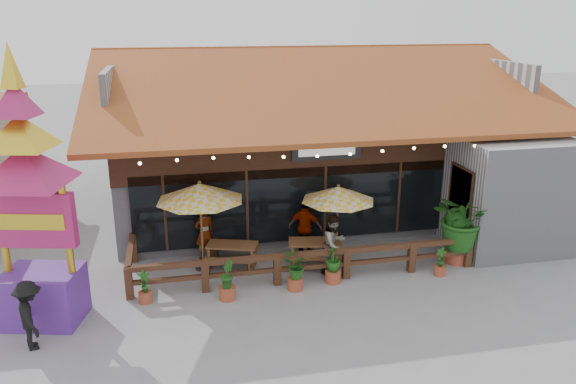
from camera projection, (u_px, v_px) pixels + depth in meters
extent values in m
plane|color=gray|center=(357.00, 269.00, 16.70)|extent=(100.00, 100.00, 0.00)
cube|color=#A6A6AB|center=(303.00, 150.00, 22.62)|extent=(14.00, 10.00, 4.00)
cube|color=#3B1F12|center=(294.00, 152.00, 17.22)|extent=(11.00, 0.16, 1.60)
cube|color=black|center=(294.00, 204.00, 17.72)|extent=(10.00, 0.12, 2.40)
cube|color=#EDAE6A|center=(293.00, 202.00, 17.91)|extent=(9.80, 0.05, 2.20)
cube|color=#A6A6AB|center=(510.00, 194.00, 17.78)|extent=(3.50, 2.70, 3.60)
cube|color=red|center=(461.00, 193.00, 17.23)|extent=(0.06, 1.20, 1.50)
cube|color=#3B1F12|center=(460.00, 193.00, 17.23)|extent=(0.04, 1.34, 1.64)
cube|color=brown|center=(328.00, 88.00, 18.47)|extent=(15.50, 7.05, 2.37)
cube|color=brown|center=(286.00, 69.00, 25.00)|extent=(15.50, 7.05, 2.37)
cube|color=brown|center=(304.00, 47.00, 21.39)|extent=(15.50, 0.30, 0.12)
cube|color=#A6A6AB|center=(117.00, 87.00, 20.43)|extent=(0.20, 9.00, 1.80)
cube|color=#A6A6AB|center=(468.00, 78.00, 23.16)|extent=(0.20, 9.00, 1.80)
cube|color=black|center=(327.00, 151.00, 17.30)|extent=(2.20, 0.10, 0.55)
cube|color=silver|center=(327.00, 152.00, 17.25)|extent=(1.80, 0.02, 0.25)
cube|color=#3B1F12|center=(165.00, 214.00, 16.90)|extent=(0.08, 0.08, 2.40)
cube|color=#3B1F12|center=(247.00, 208.00, 17.39)|extent=(0.08, 0.08, 2.40)
cube|color=#3B1F12|center=(325.00, 203.00, 17.88)|extent=(0.08, 0.08, 2.40)
cube|color=#3B1F12|center=(399.00, 198.00, 18.37)|extent=(0.08, 0.08, 2.40)
sphere|color=#FFD88C|center=(140.00, 163.00, 14.52)|extent=(0.09, 0.09, 0.09)
sphere|color=#FFD88C|center=(177.00, 160.00, 14.69)|extent=(0.09, 0.09, 0.09)
sphere|color=#FFD88C|center=(213.00, 158.00, 14.88)|extent=(0.09, 0.09, 0.09)
sphere|color=#FFD88C|center=(249.00, 157.00, 15.07)|extent=(0.09, 0.09, 0.09)
sphere|color=#FFD88C|center=(284.00, 157.00, 15.27)|extent=(0.09, 0.09, 0.09)
sphere|color=#FFD88C|center=(317.00, 156.00, 15.46)|extent=(0.09, 0.09, 0.09)
sphere|color=#FFD88C|center=(350.00, 154.00, 15.65)|extent=(0.09, 0.09, 0.09)
sphere|color=#FFD88C|center=(382.00, 151.00, 15.82)|extent=(0.09, 0.09, 0.09)
sphere|color=#FFD88C|center=(414.00, 148.00, 15.99)|extent=(0.09, 0.09, 0.09)
sphere|color=#FFD88C|center=(445.00, 146.00, 16.18)|extent=(0.09, 0.09, 0.09)
sphere|color=#FFD88C|center=(475.00, 146.00, 16.37)|extent=(0.09, 0.09, 0.09)
cube|color=#4A291A|center=(129.00, 283.00, 14.83)|extent=(0.20, 0.20, 0.90)
cube|color=#4A291A|center=(205.00, 276.00, 15.22)|extent=(0.20, 0.20, 0.90)
cube|color=#4A291A|center=(277.00, 270.00, 15.61)|extent=(0.20, 0.20, 0.90)
cube|color=#4A291A|center=(346.00, 263.00, 16.00)|extent=(0.20, 0.20, 0.90)
cube|color=#4A291A|center=(412.00, 258.00, 16.39)|extent=(0.20, 0.20, 0.90)
cube|color=#4A291A|center=(468.00, 252.00, 16.74)|extent=(0.20, 0.20, 0.90)
cube|color=#4A291A|center=(309.00, 254.00, 15.66)|extent=(9.80, 0.16, 0.14)
cube|color=#4A291A|center=(309.00, 267.00, 15.78)|extent=(9.80, 0.12, 0.12)
cube|color=#4A291A|center=(130.00, 251.00, 15.87)|extent=(0.16, 2.50, 0.14)
cube|color=#4A291A|center=(134.00, 248.00, 17.06)|extent=(0.20, 0.20, 0.90)
cylinder|color=brown|center=(202.00, 228.00, 16.35)|extent=(0.07, 0.07, 2.56)
cone|color=yellow|center=(200.00, 192.00, 16.01)|extent=(3.15, 3.15, 0.50)
sphere|color=brown|center=(199.00, 183.00, 15.92)|extent=(0.11, 0.11, 0.11)
cylinder|color=black|center=(204.00, 267.00, 16.73)|extent=(0.49, 0.49, 0.07)
cylinder|color=brown|center=(337.00, 224.00, 17.08)|extent=(0.06, 0.06, 2.26)
cone|color=yellow|center=(338.00, 194.00, 16.78)|extent=(2.33, 2.33, 0.44)
sphere|color=brown|center=(338.00, 186.00, 16.71)|extent=(0.10, 0.10, 0.10)
cylinder|color=black|center=(336.00, 257.00, 17.41)|extent=(0.43, 0.43, 0.06)
cube|color=brown|center=(232.00, 245.00, 16.68)|extent=(1.63, 1.11, 0.06)
cube|color=brown|center=(211.00, 255.00, 16.85)|extent=(0.27, 0.64, 0.69)
cube|color=brown|center=(254.00, 256.00, 16.73)|extent=(0.27, 0.64, 0.69)
cube|color=brown|center=(229.00, 261.00, 16.29)|extent=(1.49, 0.70, 0.05)
cube|color=brown|center=(236.00, 247.00, 17.25)|extent=(1.49, 0.70, 0.05)
cube|color=brown|center=(315.00, 242.00, 16.79)|extent=(1.68, 1.01, 0.06)
cube|color=brown|center=(292.00, 253.00, 16.89)|extent=(0.20, 0.69, 0.73)
cube|color=brown|center=(338.00, 253.00, 16.92)|extent=(0.20, 0.69, 0.73)
cube|color=brown|center=(316.00, 258.00, 16.37)|extent=(1.59, 0.56, 0.05)
cube|color=brown|center=(314.00, 244.00, 17.40)|extent=(1.59, 0.56, 0.05)
cube|color=#592893|center=(44.00, 296.00, 13.71)|extent=(2.03, 1.71, 1.33)
cube|color=#AA1F5E|center=(33.00, 220.00, 13.11)|extent=(2.00, 0.74, 1.33)
cube|color=gold|center=(31.00, 222.00, 12.96)|extent=(1.51, 0.40, 0.39)
cylinder|color=gold|center=(69.00, 226.00, 13.33)|extent=(0.18, 0.18, 2.21)
pyramid|color=#AA1F5E|center=(22.00, 146.00, 12.57)|extent=(3.20, 3.20, 0.89)
pyramid|color=gold|center=(17.00, 114.00, 12.35)|extent=(2.27, 2.27, 0.77)
pyramid|color=#AA1F5E|center=(12.00, 81.00, 12.13)|extent=(1.47, 1.47, 0.77)
pyramid|color=gold|center=(6.00, 41.00, 11.88)|extent=(0.67, 0.67, 1.00)
cylinder|color=brown|center=(456.00, 255.00, 17.09)|extent=(0.66, 0.66, 0.49)
imported|color=#1D5418|center=(460.00, 216.00, 16.71)|extent=(2.20, 2.31, 1.99)
sphere|color=#1D5418|center=(465.00, 229.00, 16.76)|extent=(0.66, 0.66, 0.66)
sphere|color=#1D5418|center=(452.00, 220.00, 16.88)|extent=(0.58, 0.58, 0.58)
imported|color=#3B1F12|center=(205.00, 233.00, 17.13)|extent=(0.74, 0.62, 1.72)
imported|color=#3B1F12|center=(334.00, 244.00, 16.24)|extent=(1.09, 1.04, 1.77)
imported|color=#3B1F12|center=(305.00, 227.00, 17.45)|extent=(1.14, 0.86, 1.80)
imported|color=black|center=(30.00, 315.00, 12.53)|extent=(0.95, 1.21, 1.64)
cylinder|color=brown|center=(146.00, 297.00, 14.74)|extent=(0.37, 0.37, 0.29)
imported|color=#1D5418|center=(144.00, 282.00, 14.60)|extent=(0.37, 0.30, 0.60)
cylinder|color=brown|center=(227.00, 293.00, 14.89)|extent=(0.45, 0.45, 0.36)
imported|color=#1D5418|center=(227.00, 274.00, 14.72)|extent=(0.39, 0.45, 0.74)
cylinder|color=brown|center=(295.00, 284.00, 15.41)|extent=(0.42, 0.42, 0.34)
imported|color=#1D5418|center=(295.00, 267.00, 15.25)|extent=(0.70, 0.63, 0.70)
cylinder|color=brown|center=(333.00, 276.00, 15.82)|extent=(0.45, 0.45, 0.36)
imported|color=#1D5418|center=(333.00, 259.00, 15.66)|extent=(0.58, 0.58, 0.74)
cylinder|color=brown|center=(440.00, 271.00, 16.27)|extent=(0.34, 0.34, 0.28)
imported|color=#1D5418|center=(441.00, 257.00, 16.14)|extent=(0.35, 0.36, 0.57)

